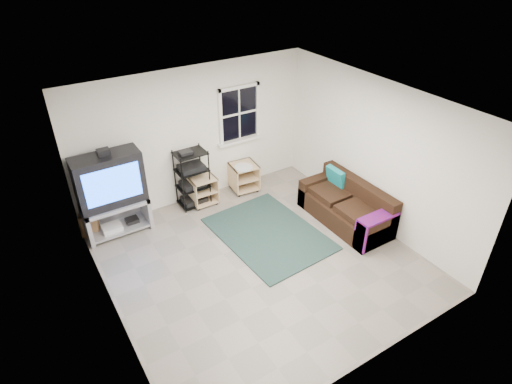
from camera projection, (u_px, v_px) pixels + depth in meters
room at (239, 117)px, 8.20m from camera, size 4.60×4.62×4.60m
tv_unit at (111, 188)px, 7.14m from camera, size 1.10×0.55×1.61m
av_rack at (193, 182)px, 8.06m from camera, size 0.58×0.42×1.15m
side_table_left at (202, 188)px, 8.24m from camera, size 0.48×0.48×0.56m
side_table_right at (243, 175)px, 8.63m from camera, size 0.56×0.56×0.59m
sofa at (347, 207)px, 7.71m from camera, size 0.80×1.80×0.82m
shag_rug at (269, 233)px, 7.51m from camera, size 1.66×2.21×0.03m
paper_bag at (89, 225)px, 7.40m from camera, size 0.34×0.27×0.42m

